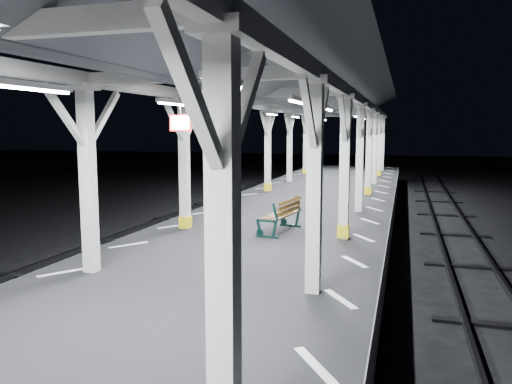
% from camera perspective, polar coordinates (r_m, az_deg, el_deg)
% --- Properties ---
extents(ground, '(120.00, 120.00, 0.00)m').
position_cam_1_polar(ground, '(10.65, -2.51, -12.19)').
color(ground, black).
rests_on(ground, ground).
extents(platform, '(6.00, 50.00, 1.00)m').
position_cam_1_polar(platform, '(10.49, -2.53, -9.62)').
color(platform, black).
rests_on(platform, ground).
extents(hazard_stripes_left, '(1.00, 48.00, 0.01)m').
position_cam_1_polar(hazard_stripes_left, '(11.38, -14.35, -5.88)').
color(hazard_stripes_left, silver).
rests_on(hazard_stripes_left, platform).
extents(hazard_stripes_right, '(1.00, 48.00, 0.01)m').
position_cam_1_polar(hazard_stripes_right, '(9.85, 11.18, -7.82)').
color(hazard_stripes_right, silver).
rests_on(hazard_stripes_right, platform).
extents(track_left, '(2.20, 60.00, 0.16)m').
position_cam_1_polar(track_left, '(13.07, -23.98, -8.76)').
color(track_left, '#2D2D33').
rests_on(track_left, ground).
extents(track_right, '(2.20, 60.00, 0.16)m').
position_cam_1_polar(track_right, '(10.24, 25.79, -13.27)').
color(track_right, '#2D2D33').
rests_on(track_right, ground).
extents(canopy, '(5.40, 49.00, 4.65)m').
position_cam_1_polar(canopy, '(10.08, -2.69, 13.02)').
color(canopy, silver).
rests_on(canopy, platform).
extents(bench_mid, '(0.81, 1.62, 0.84)m').
position_cam_1_polar(bench_mid, '(12.29, 3.09, -2.57)').
color(bench_mid, '#0E2D28').
rests_on(bench_mid, platform).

